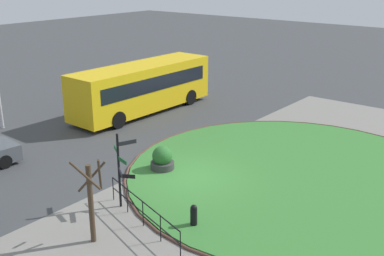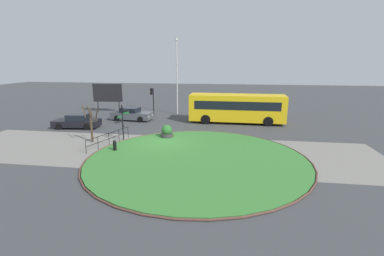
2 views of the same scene
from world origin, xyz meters
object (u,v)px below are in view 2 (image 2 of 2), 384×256
Objects in this scene: lamppost_tall at (177,75)px; street_tree_bare at (91,123)px; planter_near_signpost at (167,132)px; car_near_lane at (77,122)px; signpost_directional at (123,120)px; billboard_left at (108,93)px; car_far_lane at (132,114)px; traffic_light_near at (152,95)px; bus_yellow at (237,108)px; bollard_foreground at (115,146)px.

lamppost_tall is 2.94× the size of street_tree_bare.
car_near_lane is at bearing 166.23° from planter_near_signpost.
signpost_directional is 0.77× the size of billboard_left.
car_far_lane is 6.79m from billboard_left.
lamppost_tall is 7.85× the size of planter_near_signpost.
billboard_left is (-4.79, 4.46, 1.77)m from car_far_lane.
car_far_lane is at bearing 105.60° from signpost_directional.
lamppost_tall reaches higher than planter_near_signpost.
car_far_lane reaches higher than car_near_lane.
traffic_light_near is 12.27m from street_tree_bare.
lamppost_tall is at bearing 96.74° from planter_near_signpost.
lamppost_tall reaches higher than bus_yellow.
planter_near_signpost is at bearing -83.26° from lamppost_tall.
billboard_left reaches higher than car_far_lane.
signpost_directional is 0.91× the size of traffic_light_near.
signpost_directional reaches higher than planter_near_signpost.
traffic_light_near is 0.36× the size of lamppost_tall.
car_far_lane is 7.44m from lamppost_tall.
planter_near_signpost is (4.20, -10.03, -1.90)m from traffic_light_near.
bus_yellow is at bearing 38.20° from street_tree_bare.
lamppost_tall is at bearing 151.92° from bus_yellow.
street_tree_bare reaches higher than bollard_foreground.
street_tree_bare is at bearing -85.64° from car_far_lane.
planter_near_signpost is (2.91, 4.12, 0.07)m from bollard_foreground.
bus_yellow is at bearing 49.79° from planter_near_signpost.
planter_near_signpost is (-5.98, -7.07, -1.11)m from bus_yellow.
billboard_left is at bearing 179.47° from lamppost_tall.
street_tree_bare is at bearing -74.63° from billboard_left.
traffic_light_near is at bearing 93.77° from signpost_directional.
car_near_lane is 1.47× the size of street_tree_bare.
street_tree_bare is at bearing -108.40° from lamppost_tall.
bus_yellow is at bearing -18.28° from billboard_left.
car_far_lane is at bearing 130.09° from planter_near_signpost.
traffic_light_near is (5.48, 7.65, 1.78)m from car_near_lane.
traffic_light_near is at bearing 112.74° from planter_near_signpost.
lamppost_tall is at bearing -4.77° from billboard_left.
lamppost_tall is at bearing 83.99° from bollard_foreground.
traffic_light_near is 3.91m from lamppost_tall.
bus_yellow is 9.32m from planter_near_signpost.
car_near_lane is at bearing -128.13° from car_far_lane.
street_tree_bare is at bearing 144.39° from bollard_foreground.
planter_near_signpost is at bearing 17.53° from signpost_directional.
street_tree_bare is (-5.71, -2.12, 1.11)m from planter_near_signpost.
bollard_foreground is 0.09× the size of bus_yellow.
signpost_directional is 8.17m from car_far_lane.
bollard_foreground is 3.63m from street_tree_bare.
lamppost_tall reaches higher than traffic_light_near.
traffic_light_near reaches higher than bollard_foreground.
car_far_lane is at bearing -134.73° from lamppost_tall.
billboard_left reaches higher than street_tree_bare.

